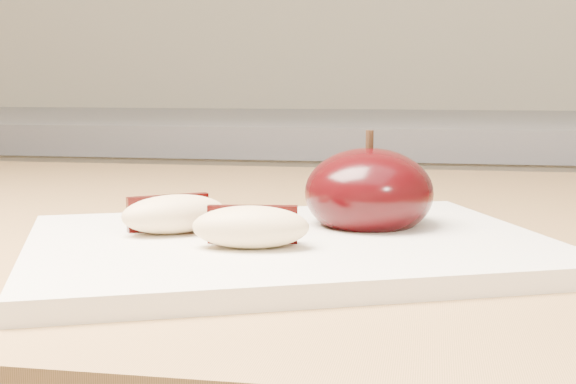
# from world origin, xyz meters

# --- Properties ---
(cutting_board) EXTENTS (0.34, 0.30, 0.01)m
(cutting_board) POSITION_xyz_m (-0.06, 0.37, 0.91)
(cutting_board) COLOR silver
(cutting_board) RESTS_ON island_counter
(apple_half) EXTENTS (0.10, 0.10, 0.06)m
(apple_half) POSITION_xyz_m (-0.02, 0.41, 0.93)
(apple_half) COLOR black
(apple_half) RESTS_ON cutting_board
(apple_wedge_a) EXTENTS (0.07, 0.06, 0.02)m
(apple_wedge_a) POSITION_xyz_m (-0.12, 0.37, 0.92)
(apple_wedge_a) COLOR beige
(apple_wedge_a) RESTS_ON cutting_board
(apple_wedge_b) EXTENTS (0.06, 0.04, 0.02)m
(apple_wedge_b) POSITION_xyz_m (-0.07, 0.34, 0.92)
(apple_wedge_b) COLOR beige
(apple_wedge_b) RESTS_ON cutting_board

